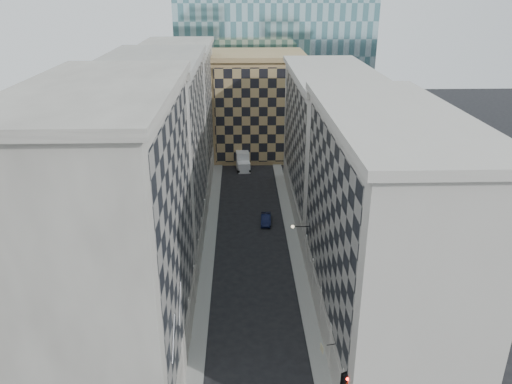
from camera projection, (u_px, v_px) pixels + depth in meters
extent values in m
cube|color=gray|center=(209.00, 251.00, 60.47)|extent=(1.50, 100.00, 0.15)
cube|color=gray|center=(295.00, 249.00, 60.78)|extent=(1.50, 100.00, 0.15)
cube|color=gray|center=(115.00, 243.00, 38.38)|extent=(10.00, 22.00, 23.00)
cube|color=gray|center=(177.00, 225.00, 37.94)|extent=(0.25, 19.36, 18.00)
cube|color=gray|center=(185.00, 345.00, 42.33)|extent=(0.45, 21.12, 3.20)
cube|color=gray|center=(96.00, 89.00, 33.82)|extent=(10.80, 22.80, 0.70)
cylinder|color=gray|center=(179.00, 363.00, 39.55)|extent=(0.90, 0.90, 4.40)
cylinder|color=gray|center=(186.00, 320.00, 44.63)|extent=(0.90, 0.90, 4.40)
cylinder|color=gray|center=(191.00, 285.00, 49.70)|extent=(0.90, 0.90, 4.40)
cube|color=gray|center=(158.00, 158.00, 58.86)|extent=(10.00, 22.00, 22.00)
cube|color=gray|center=(199.00, 145.00, 58.43)|extent=(0.25, 19.36, 17.00)
cube|color=gray|center=(202.00, 229.00, 62.62)|extent=(0.45, 21.12, 3.20)
cube|color=gray|center=(150.00, 60.00, 54.50)|extent=(10.80, 22.80, 0.70)
cylinder|color=gray|center=(195.00, 258.00, 54.78)|extent=(0.90, 0.90, 4.40)
cylinder|color=gray|center=(199.00, 234.00, 59.85)|extent=(0.90, 0.90, 4.40)
cylinder|color=gray|center=(202.00, 215.00, 64.93)|extent=(0.90, 0.90, 4.40)
cylinder|color=gray|center=(205.00, 198.00, 70.00)|extent=(0.90, 0.90, 4.40)
cube|color=gray|center=(179.00, 117.00, 79.35)|extent=(10.00, 22.00, 21.00)
cube|color=gray|center=(209.00, 107.00, 78.92)|extent=(0.25, 19.36, 16.00)
cube|color=gray|center=(211.00, 169.00, 82.92)|extent=(0.45, 21.12, 3.20)
cube|color=gray|center=(175.00, 46.00, 75.18)|extent=(10.80, 22.80, 0.70)
cylinder|color=gray|center=(207.00, 184.00, 75.07)|extent=(0.90, 0.90, 4.40)
cylinder|color=gray|center=(209.00, 171.00, 80.15)|extent=(0.90, 0.90, 4.40)
cylinder|color=gray|center=(211.00, 160.00, 85.22)|extent=(0.90, 0.90, 4.40)
cylinder|color=gray|center=(212.00, 150.00, 90.30)|extent=(0.90, 0.90, 4.40)
cube|color=#B4AFA5|center=(382.00, 233.00, 43.30)|extent=(10.00, 26.00, 20.00)
cube|color=gray|center=(327.00, 218.00, 42.58)|extent=(0.25, 22.88, 15.00)
cube|color=#B4AFA5|center=(322.00, 314.00, 46.39)|extent=(0.45, 24.96, 3.20)
cube|color=#B4AFA5|center=(395.00, 116.00, 39.32)|extent=(10.80, 26.80, 0.70)
cylinder|color=#B4AFA5|center=(334.00, 346.00, 41.36)|extent=(0.90, 0.90, 4.40)
cylinder|color=#B4AFA5|center=(324.00, 308.00, 46.16)|extent=(0.90, 0.90, 4.40)
cylinder|color=#B4AFA5|center=(316.00, 278.00, 50.96)|extent=(0.90, 0.90, 4.40)
cylinder|color=#B4AFA5|center=(310.00, 253.00, 55.76)|extent=(0.90, 0.90, 4.40)
cube|color=#B4AFA5|center=(330.00, 146.00, 68.40)|extent=(10.00, 28.00, 19.00)
cube|color=gray|center=(294.00, 135.00, 67.68)|extent=(0.25, 24.64, 14.00)
cube|color=#B4AFA5|center=(293.00, 199.00, 71.30)|extent=(0.45, 26.88, 3.20)
cube|color=#B4AFA5|center=(334.00, 73.00, 64.61)|extent=(10.80, 28.80, 0.70)
cube|color=tan|center=(257.00, 107.00, 92.31)|extent=(16.00, 14.00, 18.00)
cube|color=tan|center=(259.00, 116.00, 85.76)|extent=(15.20, 0.25, 16.50)
cube|color=tan|center=(258.00, 55.00, 88.70)|extent=(16.80, 14.80, 0.80)
cube|color=#2B2721|center=(245.00, 68.00, 103.25)|extent=(6.00, 6.00, 28.00)
cylinder|color=gray|center=(173.00, 338.00, 33.42)|extent=(0.10, 2.33, 2.33)
cylinder|color=gray|center=(180.00, 303.00, 37.11)|extent=(0.10, 2.33, 2.33)
cylinder|color=black|center=(301.00, 226.00, 52.89)|extent=(1.80, 0.08, 0.08)
sphere|color=#FFE5B2|center=(293.00, 227.00, 52.86)|extent=(0.36, 0.36, 0.36)
cube|color=black|center=(346.00, 382.00, 34.68)|extent=(0.46, 0.42, 1.24)
cube|color=black|center=(344.00, 380.00, 34.86)|extent=(0.60, 0.24, 1.41)
sphere|color=#FF0C07|center=(348.00, 379.00, 34.37)|extent=(0.22, 0.22, 0.22)
sphere|color=#331E05|center=(347.00, 384.00, 34.53)|extent=(0.22, 0.22, 0.22)
cube|color=white|center=(244.00, 167.00, 85.99)|extent=(2.29, 2.46, 1.71)
cube|color=white|center=(242.00, 159.00, 88.02)|extent=(2.48, 3.61, 2.95)
cylinder|color=black|center=(239.00, 171.00, 85.36)|extent=(0.36, 0.88, 0.86)
cylinder|color=black|center=(250.00, 170.00, 85.57)|extent=(0.36, 0.88, 0.86)
cylinder|color=black|center=(236.00, 163.00, 89.36)|extent=(0.36, 0.88, 0.86)
cylinder|color=black|center=(247.00, 162.00, 89.58)|extent=(0.36, 0.88, 0.86)
imported|color=black|center=(266.00, 219.00, 67.35)|extent=(1.54, 3.82, 1.24)
cylinder|color=black|center=(331.00, 345.00, 38.60)|extent=(0.71, 0.19, 0.06)
cube|color=#BFB58C|center=(322.00, 348.00, 38.72)|extent=(0.16, 0.62, 0.62)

